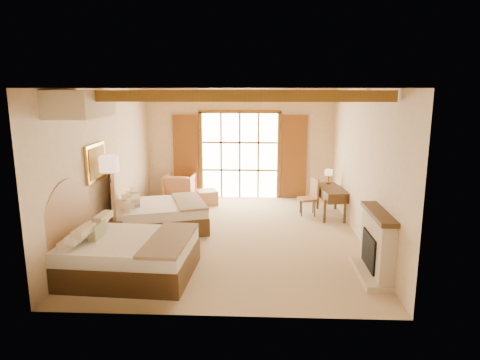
# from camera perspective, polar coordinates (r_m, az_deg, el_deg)

# --- Properties ---
(floor) EXTENTS (7.00, 7.00, 0.00)m
(floor) POSITION_cam_1_polar(r_m,az_deg,el_deg) (9.63, -0.95, -7.31)
(floor) COLOR tan
(floor) RESTS_ON ground
(wall_back) EXTENTS (5.50, 0.00, 5.50)m
(wall_back) POSITION_cam_1_polar(r_m,az_deg,el_deg) (12.68, -0.02, 4.82)
(wall_back) COLOR beige
(wall_back) RESTS_ON ground
(wall_left) EXTENTS (0.00, 7.00, 7.00)m
(wall_left) POSITION_cam_1_polar(r_m,az_deg,el_deg) (9.78, -17.29, 2.13)
(wall_left) COLOR beige
(wall_left) RESTS_ON ground
(wall_right) EXTENTS (0.00, 7.00, 7.00)m
(wall_right) POSITION_cam_1_polar(r_m,az_deg,el_deg) (9.47, 15.88, 1.90)
(wall_right) COLOR beige
(wall_right) RESTS_ON ground
(ceiling) EXTENTS (7.00, 7.00, 0.00)m
(ceiling) POSITION_cam_1_polar(r_m,az_deg,el_deg) (9.09, -1.02, 12.10)
(ceiling) COLOR #B0693A
(ceiling) RESTS_ON ground
(ceiling_beams) EXTENTS (5.39, 4.60, 0.18)m
(ceiling_beams) POSITION_cam_1_polar(r_m,az_deg,el_deg) (9.09, -1.02, 11.34)
(ceiling_beams) COLOR brown
(ceiling_beams) RESTS_ON ceiling
(french_doors) EXTENTS (3.95, 0.08, 2.60)m
(french_doors) POSITION_cam_1_polar(r_m,az_deg,el_deg) (12.67, -0.04, 3.22)
(french_doors) COLOR white
(french_doors) RESTS_ON ground
(fireplace) EXTENTS (0.46, 1.40, 1.16)m
(fireplace) POSITION_cam_1_polar(r_m,az_deg,el_deg) (7.83, 17.66, -8.55)
(fireplace) COLOR beige
(fireplace) RESTS_ON ground
(painting) EXTENTS (0.06, 0.95, 0.75)m
(painting) POSITION_cam_1_polar(r_m,az_deg,el_deg) (9.05, -18.65, 2.25)
(painting) COLOR gold
(painting) RESTS_ON wall_left
(canopy_valance) EXTENTS (0.70, 1.40, 0.45)m
(canopy_valance) POSITION_cam_1_polar(r_m,az_deg,el_deg) (7.67, -20.46, 9.51)
(canopy_valance) COLOR beige
(canopy_valance) RESTS_ON ceiling
(bed_near) EXTENTS (2.32, 1.81, 1.47)m
(bed_near) POSITION_cam_1_polar(r_m,az_deg,el_deg) (7.79, -15.97, -9.07)
(bed_near) COLOR #49331A
(bed_near) RESTS_ON floor
(bed_far) EXTENTS (2.53, 2.13, 1.36)m
(bed_far) POSITION_cam_1_polar(r_m,az_deg,el_deg) (10.05, -11.60, -4.26)
(bed_far) COLOR #49331A
(bed_far) RESTS_ON floor
(nightstand) EXTENTS (0.52, 0.52, 0.55)m
(nightstand) POSITION_cam_1_polar(r_m,az_deg,el_deg) (9.06, -17.27, -7.29)
(nightstand) COLOR #49331A
(nightstand) RESTS_ON floor
(floor_lamp) EXTENTS (0.39, 0.39, 1.86)m
(floor_lamp) POSITION_cam_1_polar(r_m,az_deg,el_deg) (9.16, -17.03, 1.37)
(floor_lamp) COLOR #332617
(floor_lamp) RESTS_ON floor
(armchair) EXTENTS (0.88, 0.90, 0.78)m
(armchair) POSITION_cam_1_polar(r_m,az_deg,el_deg) (12.56, -8.03, -0.97)
(armchair) COLOR tan
(armchair) RESTS_ON floor
(ottoman) EXTENTS (0.69, 0.69, 0.40)m
(ottoman) POSITION_cam_1_polar(r_m,az_deg,el_deg) (12.12, -4.42, -2.30)
(ottoman) COLOR #A87454
(ottoman) RESTS_ON floor
(desk) EXTENTS (0.77, 1.43, 0.73)m
(desk) POSITION_cam_1_polar(r_m,az_deg,el_deg) (11.18, 12.00, -2.73)
(desk) COLOR #49331A
(desk) RESTS_ON floor
(desk_chair) EXTENTS (0.53, 0.53, 0.95)m
(desk_chair) POSITION_cam_1_polar(r_m,az_deg,el_deg) (11.18, 9.12, -3.12)
(desk_chair) COLOR #95653E
(desk_chair) RESTS_ON floor
(desk_lamp) EXTENTS (0.19, 0.19, 0.38)m
(desk_lamp) POSITION_cam_1_polar(r_m,az_deg,el_deg) (11.52, 11.76, 0.91)
(desk_lamp) COLOR #332617
(desk_lamp) RESTS_ON desk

